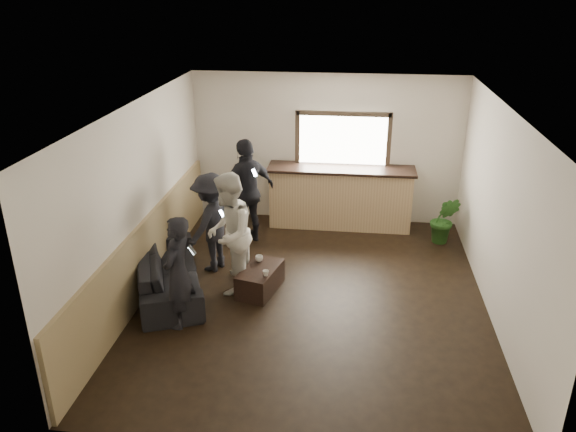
# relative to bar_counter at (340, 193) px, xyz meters

# --- Properties ---
(ground) EXTENTS (5.00, 6.00, 0.01)m
(ground) POSITION_rel_bar_counter_xyz_m (-0.30, -2.70, -0.64)
(ground) COLOR black
(room_shell) EXTENTS (5.01, 6.01, 2.80)m
(room_shell) POSITION_rel_bar_counter_xyz_m (-1.04, -2.70, 0.83)
(room_shell) COLOR silver
(room_shell) RESTS_ON ground
(bar_counter) EXTENTS (2.70, 0.68, 2.13)m
(bar_counter) POSITION_rel_bar_counter_xyz_m (0.00, 0.00, 0.00)
(bar_counter) COLOR tan
(bar_counter) RESTS_ON ground
(sofa) EXTENTS (1.57, 2.33, 0.64)m
(sofa) POSITION_rel_bar_counter_xyz_m (-2.45, -2.75, -0.32)
(sofa) COLOR black
(sofa) RESTS_ON ground
(coffee_table) EXTENTS (0.66, 0.93, 0.37)m
(coffee_table) POSITION_rel_bar_counter_xyz_m (-1.09, -2.61, -0.45)
(coffee_table) COLOR black
(coffee_table) RESTS_ON ground
(cup_a) EXTENTS (0.16, 0.16, 0.09)m
(cup_a) POSITION_rel_bar_counter_xyz_m (-1.14, -2.39, -0.22)
(cup_a) COLOR silver
(cup_a) RESTS_ON coffee_table
(cup_b) EXTENTS (0.10, 0.10, 0.08)m
(cup_b) POSITION_rel_bar_counter_xyz_m (-0.97, -2.83, -0.23)
(cup_b) COLOR silver
(cup_b) RESTS_ON coffee_table
(potted_plant) EXTENTS (0.55, 0.48, 0.88)m
(potted_plant) POSITION_rel_bar_counter_xyz_m (1.85, -0.57, -0.20)
(potted_plant) COLOR #2D6623
(potted_plant) RESTS_ON ground
(person_a) EXTENTS (0.49, 0.61, 1.57)m
(person_a) POSITION_rel_bar_counter_xyz_m (-2.00, -3.61, 0.14)
(person_a) COLOR black
(person_a) RESTS_ON ground
(person_b) EXTENTS (0.71, 0.90, 1.82)m
(person_b) POSITION_rel_bar_counter_xyz_m (-1.54, -2.61, 0.27)
(person_b) COLOR beige
(person_b) RESTS_ON ground
(person_c) EXTENTS (0.97, 1.19, 1.61)m
(person_c) POSITION_rel_bar_counter_xyz_m (-1.96, -1.99, 0.16)
(person_c) COLOR black
(person_c) RESTS_ON ground
(person_d) EXTENTS (1.09, 1.12, 1.88)m
(person_d) POSITION_rel_bar_counter_xyz_m (-1.58, -0.92, 0.30)
(person_d) COLOR black
(person_d) RESTS_ON ground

